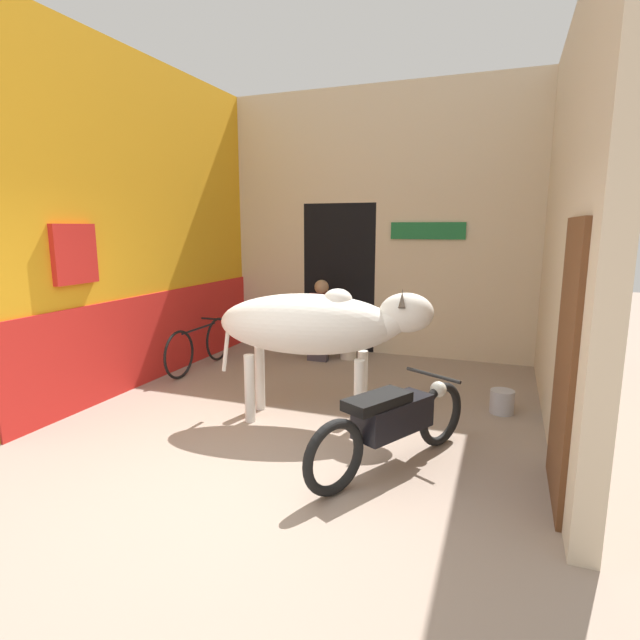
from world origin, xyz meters
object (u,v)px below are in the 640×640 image
at_px(plastic_stool, 349,345).
at_px(shopkeeper_seated, 321,318).
at_px(motorcycle_near, 393,421).
at_px(bicycle, 200,346).
at_px(cow, 317,325).
at_px(bucket, 502,402).

bearing_deg(plastic_stool, shopkeeper_seated, -159.08).
xyz_separation_m(motorcycle_near, bicycle, (-3.27, 2.01, -0.07)).
relative_size(motorcycle_near, bicycle, 1.05).
xyz_separation_m(cow, bicycle, (-2.28, 1.22, -0.69)).
bearing_deg(bicycle, bucket, -4.59).
bearing_deg(cow, motorcycle_near, -38.68).
relative_size(cow, shopkeeper_seated, 1.84).
height_order(motorcycle_near, bucket, motorcycle_near).
height_order(motorcycle_near, shopkeeper_seated, shopkeeper_seated).
bearing_deg(shopkeeper_seated, motorcycle_near, -59.77).
bearing_deg(plastic_stool, cow, -80.19).
bearing_deg(shopkeeper_seated, plastic_stool, 20.92).
bearing_deg(bucket, motorcycle_near, -117.16).
xyz_separation_m(bicycle, plastic_stool, (1.85, 1.29, -0.12)).
bearing_deg(bicycle, shopkeeper_seated, 38.17).
bearing_deg(motorcycle_near, cow, 141.32).
bearing_deg(plastic_stool, bucket, -35.32).
distance_m(motorcycle_near, bicycle, 3.84).
relative_size(motorcycle_near, plastic_stool, 4.35).
bearing_deg(bicycle, plastic_stool, 34.88).
relative_size(cow, motorcycle_near, 1.29).
xyz_separation_m(shopkeeper_seated, plastic_stool, (0.41, 0.16, -0.42)).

